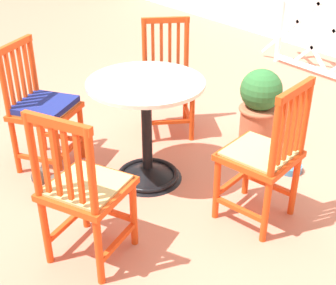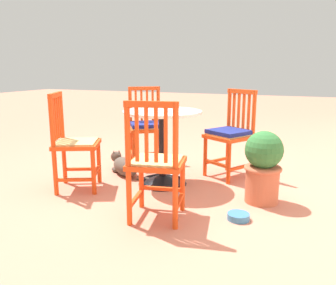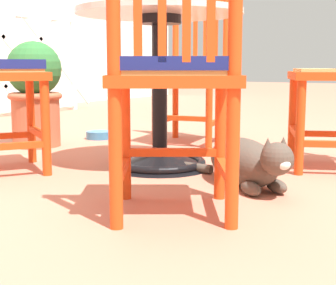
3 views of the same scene
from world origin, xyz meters
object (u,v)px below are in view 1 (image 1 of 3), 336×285
object	(u,v)px
orange_chair_tucked_in	(264,157)
orange_chair_facing_out	(168,80)
orange_chair_at_corner	(84,191)
cafe_table	(147,143)
orange_chair_by_planter	(43,109)
tabby_cat	(74,183)
pet_water_bowl	(290,168)
terracotta_planter	(260,106)

from	to	relation	value
orange_chair_tucked_in	orange_chair_facing_out	bearing A→B (deg)	167.95
orange_chair_tucked_in	orange_chair_at_corner	size ratio (longest dim) A/B	1.00
cafe_table	orange_chair_at_corner	bearing A→B (deg)	-57.87
orange_chair_by_planter	orange_chair_at_corner	bearing A→B (deg)	-13.06
orange_chair_facing_out	tabby_cat	size ratio (longest dim) A/B	1.33
orange_chair_at_corner	orange_chair_facing_out	bearing A→B (deg)	126.64
orange_chair_tucked_in	pet_water_bowl	size ratio (longest dim) A/B	5.36
pet_water_bowl	orange_chair_tucked_in	bearing A→B (deg)	-69.20
orange_chair_facing_out	tabby_cat	xyz separation A→B (m)	(0.37, -1.06, -0.35)
orange_chair_tucked_in	terracotta_planter	size ratio (longest dim) A/B	1.47
orange_chair_at_corner	orange_chair_by_planter	bearing A→B (deg)	166.94
cafe_table	tabby_cat	distance (m)	0.56
cafe_table	orange_chair_tucked_in	world-z (taller)	orange_chair_tucked_in
terracotta_planter	cafe_table	bearing A→B (deg)	-96.74
orange_chair_at_corner	terracotta_planter	distance (m)	1.72
cafe_table	tabby_cat	xyz separation A→B (m)	(-0.13, -0.51, -0.19)
pet_water_bowl	tabby_cat	bearing A→B (deg)	-116.22
orange_chair_by_planter	terracotta_planter	world-z (taller)	orange_chair_by_planter
cafe_table	orange_chair_by_planter	distance (m)	0.78
cafe_table	tabby_cat	bearing A→B (deg)	-104.00
pet_water_bowl	orange_chair_by_planter	bearing A→B (deg)	-130.69
cafe_table	orange_chair_at_corner	world-z (taller)	orange_chair_at_corner
cafe_table	pet_water_bowl	xyz separation A→B (m)	(0.55, 0.87, -0.26)
orange_chair_by_planter	terracotta_planter	xyz separation A→B (m)	(0.71, 1.44, -0.12)
cafe_table	orange_chair_facing_out	xyz separation A→B (m)	(-0.50, 0.56, 0.16)
orange_chair_facing_out	pet_water_bowl	xyz separation A→B (m)	(1.05, 0.31, -0.42)
cafe_table	orange_chair_facing_out	bearing A→B (deg)	131.72
cafe_table	tabby_cat	size ratio (longest dim) A/B	1.10
orange_chair_by_planter	pet_water_bowl	bearing A→B (deg)	49.31
cafe_table	orange_chair_tucked_in	size ratio (longest dim) A/B	0.83
cafe_table	orange_chair_at_corner	distance (m)	0.85
orange_chair_tucked_in	cafe_table	bearing A→B (deg)	-159.75
orange_chair_tucked_in	orange_chair_at_corner	bearing A→B (deg)	-108.27
orange_chair_tucked_in	tabby_cat	distance (m)	1.25
orange_chair_facing_out	pet_water_bowl	distance (m)	1.17
tabby_cat	orange_chair_by_planter	bearing A→B (deg)	174.98
cafe_table	orange_chair_tucked_in	bearing A→B (deg)	20.25
orange_chair_facing_out	cafe_table	bearing A→B (deg)	-48.28
orange_chair_facing_out	pet_water_bowl	world-z (taller)	orange_chair_facing_out
orange_chair_tucked_in	terracotta_planter	xyz separation A→B (m)	(-0.66, 0.69, -0.11)
tabby_cat	pet_water_bowl	bearing A→B (deg)	63.78
orange_chair_at_corner	tabby_cat	distance (m)	0.69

